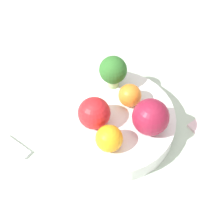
% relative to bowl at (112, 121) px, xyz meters
% --- Properties ---
extents(ground_plane, '(6.00, 6.00, 0.00)m').
position_rel_bowl_xyz_m(ground_plane, '(0.00, 0.00, -0.04)').
color(ground_plane, gray).
extents(table_surface, '(1.20, 1.20, 0.02)m').
position_rel_bowl_xyz_m(table_surface, '(0.00, 0.00, -0.03)').
color(table_surface, '#B2C6B2').
rests_on(table_surface, ground_plane).
extents(bowl, '(0.23, 0.23, 0.04)m').
position_rel_bowl_xyz_m(bowl, '(0.00, 0.00, 0.00)').
color(bowl, white).
rests_on(bowl, table_surface).
extents(broccoli, '(0.05, 0.05, 0.07)m').
position_rel_bowl_xyz_m(broccoli, '(-0.04, -0.06, 0.06)').
color(broccoli, '#99C17A').
rests_on(broccoli, bowl).
extents(apple_red, '(0.06, 0.06, 0.06)m').
position_rel_bowl_xyz_m(apple_red, '(0.03, -0.00, 0.05)').
color(apple_red, red).
rests_on(apple_red, bowl).
extents(apple_green, '(0.06, 0.06, 0.06)m').
position_rel_bowl_xyz_m(apple_green, '(-0.04, 0.05, 0.05)').
color(apple_green, maroon).
rests_on(apple_green, bowl).
extents(orange_front, '(0.04, 0.04, 0.04)m').
position_rel_bowl_xyz_m(orange_front, '(-0.04, -0.01, 0.04)').
color(orange_front, orange).
rests_on(orange_front, bowl).
extents(orange_back, '(0.05, 0.05, 0.05)m').
position_rel_bowl_xyz_m(orange_back, '(0.03, 0.05, 0.04)').
color(orange_back, orange).
rests_on(orange_back, bowl).
extents(spoon, '(0.04, 0.06, 0.01)m').
position_rel_bowl_xyz_m(spoon, '(0.17, -0.04, -0.02)').
color(spoon, silver).
rests_on(spoon, table_surface).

